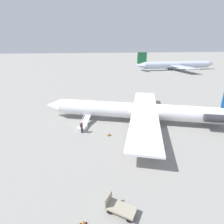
{
  "coord_description": "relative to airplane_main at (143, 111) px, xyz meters",
  "views": [
    {
      "loc": [
        9.5,
        24.81,
        11.69
      ],
      "look_at": [
        3.89,
        -0.75,
        1.75
      ],
      "focal_mm": 28.0,
      "sensor_mm": 36.0,
      "label": 1
    }
  ],
  "objects": [
    {
      "name": "ground_plane",
      "position": [
        0.87,
        -0.36,
        -1.97
      ],
      "size": [
        600.0,
        600.0,
        0.0
      ],
      "primitive_type": "plane",
      "color": "gray"
    },
    {
      "name": "airplane_main",
      "position": [
        0.0,
        0.0,
        0.0
      ],
      "size": [
        30.38,
        23.91,
        6.6
      ],
      "rotation": [
        0.0,
        0.0,
        -0.39
      ],
      "color": "silver",
      "rests_on": "ground"
    },
    {
      "name": "airplane_taxiing_distant",
      "position": [
        -41.4,
        -58.79,
        0.66
      ],
      "size": [
        44.1,
        33.65,
        8.84
      ],
      "rotation": [
        0.0,
        0.0,
        3.13
      ],
      "color": "silver",
      "rests_on": "ground"
    },
    {
      "name": "boarding_stairs",
      "position": [
        9.49,
        0.16,
        -1.6
      ],
      "size": [
        2.47,
        4.1,
        1.66
      ],
      "rotation": [
        0.0,
        0.0,
        -1.97
      ],
      "color": "silver",
      "rests_on": "ground"
    },
    {
      "name": "passenger",
      "position": [
        9.79,
        1.62,
        -0.97
      ],
      "size": [
        0.45,
        0.57,
        1.74
      ],
      "rotation": [
        0.0,
        0.0,
        -1.97
      ],
      "color": "#23232D",
      "rests_on": "ground"
    },
    {
      "name": "luggage_cart",
      "position": [
        7.78,
        15.21,
        -1.51
      ],
      "size": [
        2.41,
        2.22,
        1.22
      ],
      "rotation": [
        0.0,
        0.0,
        -0.67
      ],
      "color": "#9E937F",
      "rests_on": "ground"
    },
    {
      "name": "traffic_cone_near_stairs",
      "position": [
        6.13,
        3.29,
        -1.74
      ],
      "size": [
        0.45,
        0.45,
        0.5
      ],
      "color": "black",
      "rests_on": "ground"
    },
    {
      "name": "traffic_cone_near_cart",
      "position": [
        10.48,
        15.75,
        -1.71
      ],
      "size": [
        0.52,
        0.52,
        0.57
      ],
      "color": "black",
      "rests_on": "ground"
    }
  ]
}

